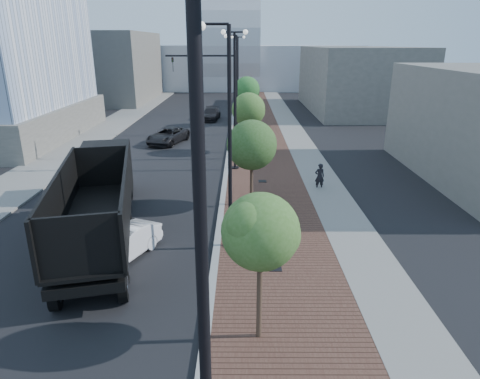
{
  "coord_description": "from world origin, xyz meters",
  "views": [
    {
      "loc": [
        1.09,
        -6.55,
        8.46
      ],
      "look_at": [
        1.0,
        12.0,
        2.0
      ],
      "focal_mm": 31.56,
      "sensor_mm": 36.0,
      "label": 1
    }
  ],
  "objects_px": {
    "pedestrian": "(320,177)",
    "dump_truck": "(103,192)",
    "dark_car_mid": "(168,136)",
    "white_sedan": "(120,245)"
  },
  "relations": [
    {
      "from": "pedestrian",
      "to": "dump_truck",
      "type": "bearing_deg",
      "value": 14.33
    },
    {
      "from": "dark_car_mid",
      "to": "white_sedan",
      "type": "bearing_deg",
      "value": -67.74
    },
    {
      "from": "white_sedan",
      "to": "dump_truck",
      "type": "bearing_deg",
      "value": 138.25
    },
    {
      "from": "white_sedan",
      "to": "dark_car_mid",
      "type": "bearing_deg",
      "value": 118.1
    },
    {
      "from": "dump_truck",
      "to": "white_sedan",
      "type": "distance_m",
      "value": 4.61
    },
    {
      "from": "dump_truck",
      "to": "pedestrian",
      "type": "xyz_separation_m",
      "value": [
        11.56,
        4.76,
        -0.7
      ]
    },
    {
      "from": "dark_car_mid",
      "to": "dump_truck",
      "type": "bearing_deg",
      "value": -72.94
    },
    {
      "from": "white_sedan",
      "to": "pedestrian",
      "type": "distance_m",
      "value": 13.14
    },
    {
      "from": "pedestrian",
      "to": "dark_car_mid",
      "type": "bearing_deg",
      "value": -55.86
    },
    {
      "from": "dump_truck",
      "to": "pedestrian",
      "type": "height_order",
      "value": "dump_truck"
    }
  ]
}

